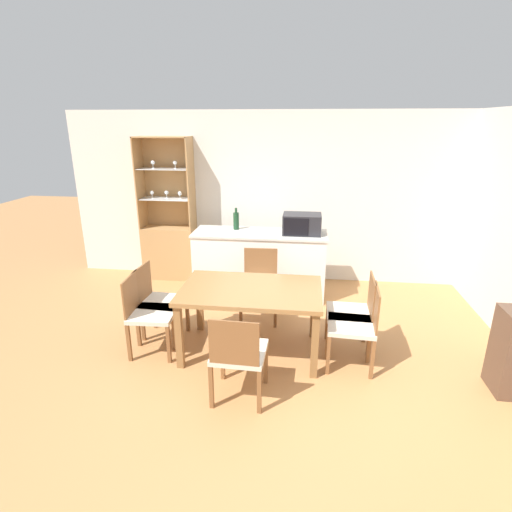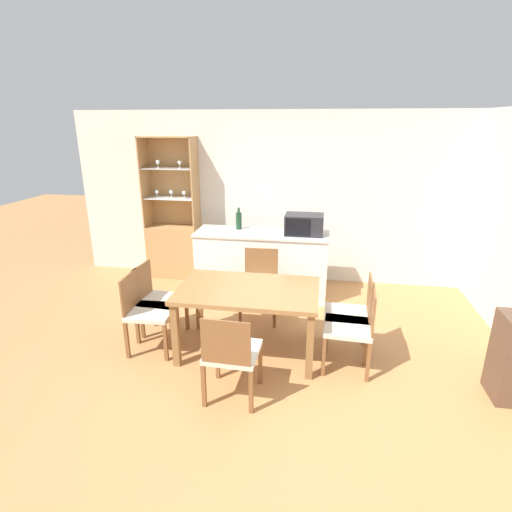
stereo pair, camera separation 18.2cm
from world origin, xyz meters
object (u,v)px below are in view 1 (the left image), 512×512
Objects in this scene: dining_chair_side_right_near at (356,325)px; dining_chair_side_left_near at (149,313)px; wine_bottle at (236,221)px; dining_chair_side_left_far at (158,302)px; dining_chair_head_far at (260,284)px; dining_chair_side_right_far at (353,313)px; microwave at (302,224)px; dining_chair_head_near at (238,354)px; dining_table at (251,296)px; display_cabinet at (170,240)px.

dining_chair_side_left_near is at bearing 93.60° from dining_chair_side_right_near.
dining_chair_side_left_near is at bearing -109.57° from wine_bottle.
dining_chair_head_far is at bearing 125.22° from dining_chair_side_left_far.
dining_chair_side_left_near is 1.99m from wine_bottle.
wine_bottle reaches higher than dining_chair_side_left_far.
dining_chair_side_right_far is (2.15, 0.27, 0.00)m from dining_chair_side_left_near.
dining_chair_side_left_near is at bearing -133.12° from microwave.
dining_chair_side_right_far is at bearing 145.95° from dining_chair_head_far.
dining_chair_side_left_far is (-2.15, 0.00, 0.00)m from dining_chair_side_right_far.
dining_chair_head_near is at bearing -79.90° from wine_bottle.
dining_chair_side_right_near is 2.17m from dining_chair_side_left_far.
dining_chair_side_left_far is (-2.15, 0.28, 0.00)m from dining_chair_side_right_near.
dining_chair_side_left_near is 1.00× the size of dining_chair_side_right_near.
dining_chair_side_left_far is at bearing 172.59° from dining_table.
dining_table is 1.69× the size of dining_chair_side_left_near.
dining_table is 1.66m from microwave.
dining_chair_head_near is 1.00× the size of dining_chair_head_far.
wine_bottle is (-1.51, 1.52, 0.60)m from dining_chair_side_right_far.
microwave reaches higher than dining_chair_head_far.
dining_chair_side_right_near is at bearing -7.41° from dining_table.
dining_table is 1.10m from dining_chair_side_left_near.
dining_chair_head_near is 1.00× the size of dining_chair_side_right_near.
wine_bottle is at bearing 172.61° from microwave.
dining_chair_side_left_near reaches higher than dining_table.
wine_bottle is at bearing 157.61° from dining_chair_side_left_near.
dining_chair_side_right_far is 2.23m from wine_bottle.
dining_chair_side_left_near and dining_chair_head_near have the same top height.
dining_chair_side_left_near is at bearing 3.57° from dining_chair_side_left_far.
dining_chair_head_near is at bearing -61.00° from display_cabinet.
wine_bottle is (1.14, -0.39, 0.45)m from display_cabinet.
wine_bottle is (0.64, 1.51, 0.60)m from dining_chair_side_left_far.
dining_chair_side_right_far is at bearing -45.06° from wine_bottle.
dining_chair_side_left_near is 1.00× the size of dining_chair_side_right_far.
dining_chair_head_far is (-0.00, 0.80, -0.19)m from dining_table.
dining_chair_side_left_near is 1.00× the size of dining_chair_head_near.
microwave is (0.49, 1.53, 0.42)m from dining_table.
dining_table is 4.74× the size of wine_bottle.
dining_chair_side_right_far is at bearing 42.89° from dining_chair_head_near.
dining_chair_head_near and dining_chair_side_right_far have the same top height.
dining_chair_side_left_near and dining_chair_side_right_near have the same top height.
dining_chair_side_left_far is at bearing -138.35° from microwave.
dining_chair_side_right_far is at bearing 94.46° from dining_chair_side_left_near.
dining_table is 2.84× the size of microwave.
microwave is 1.67× the size of wine_bottle.
dining_table is at bearing 94.55° from dining_chair_side_left_near.
display_cabinet reaches higher than microwave.
dining_chair_head_far reaches higher than dining_table.
dining_chair_head_far is (-0.00, 1.60, 0.00)m from dining_chair_head_near.
dining_chair_side_left_far is 1.68× the size of microwave.
microwave is at bearing -126.28° from dining_chair_head_far.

